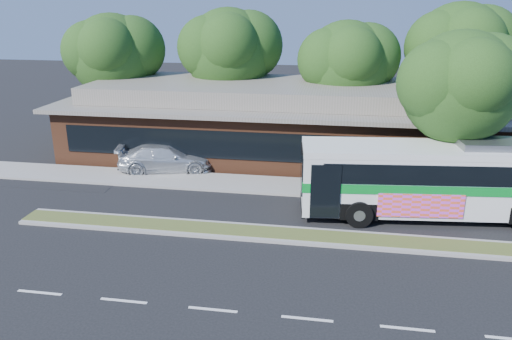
{
  "coord_description": "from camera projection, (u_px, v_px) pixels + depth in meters",
  "views": [
    {
      "loc": [
        0.58,
        -18.2,
        9.3
      ],
      "look_at": [
        -2.95,
        3.1,
        2.0
      ],
      "focal_mm": 35.0,
      "sensor_mm": 36.0,
      "label": 1
    }
  ],
  "objects": [
    {
      "name": "transit_bus",
      "position": [
        448.0,
        175.0,
        22.12
      ],
      "size": [
        13.08,
        4.08,
        3.62
      ],
      "rotation": [
        0.0,
        0.0,
        0.1
      ],
      "color": "silver",
      "rests_on": "ground"
    },
    {
      "name": "tree_bg_c",
      "position": [
        353.0,
        62.0,
        32.21
      ],
      "size": [
        6.24,
        5.6,
        8.26
      ],
      "color": "black",
      "rests_on": "ground"
    },
    {
      "name": "sidewalk",
      "position": [
        322.0,
        188.0,
        26.04
      ],
      "size": [
        44.0,
        2.6,
        0.12
      ],
      "primitive_type": "cube",
      "color": "gray",
      "rests_on": "ground"
    },
    {
      "name": "ground",
      "position": [
        316.0,
        245.0,
        20.08
      ],
      "size": [
        120.0,
        120.0,
        0.0
      ],
      "primitive_type": "plane",
      "color": "black",
      "rests_on": "ground"
    },
    {
      "name": "tree_bg_a",
      "position": [
        119.0,
        54.0,
        34.6
      ],
      "size": [
        6.47,
        5.8,
        8.63
      ],
      "color": "black",
      "rests_on": "ground"
    },
    {
      "name": "tree_bg_d",
      "position": [
        465.0,
        49.0,
        31.8
      ],
      "size": [
        6.91,
        6.2,
        9.37
      ],
      "color": "black",
      "rests_on": "ground"
    },
    {
      "name": "plaza_building",
      "position": [
        327.0,
        121.0,
        31.53
      ],
      "size": [
        33.2,
        11.2,
        4.45
      ],
      "color": "brown",
      "rests_on": "ground"
    },
    {
      "name": "parking_lot",
      "position": [
        44.0,
        153.0,
        32.21
      ],
      "size": [
        14.0,
        12.0,
        0.01
      ],
      "primitive_type": "cube",
      "color": "black",
      "rests_on": "ground"
    },
    {
      "name": "median_strip",
      "position": [
        316.0,
        237.0,
        20.61
      ],
      "size": [
        26.0,
        1.1,
        0.15
      ],
      "primitive_type": "cube",
      "color": "#4B5A26",
      "rests_on": "ground"
    },
    {
      "name": "tree_bg_b",
      "position": [
        235.0,
        50.0,
        34.21
      ],
      "size": [
        6.69,
        6.0,
        9.0
      ],
      "color": "black",
      "rests_on": "ground"
    },
    {
      "name": "sidewalk_tree",
      "position": [
        468.0,
        85.0,
        22.53
      ],
      "size": [
        5.75,
        5.16,
        8.19
      ],
      "color": "black",
      "rests_on": "ground"
    },
    {
      "name": "sedan",
      "position": [
        166.0,
        158.0,
        28.65
      ],
      "size": [
        5.79,
        3.35,
        1.58
      ],
      "primitive_type": "imported",
      "rotation": [
        0.0,
        0.0,
        1.79
      ],
      "color": "silver",
      "rests_on": "ground"
    }
  ]
}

